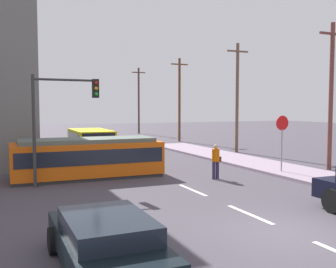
% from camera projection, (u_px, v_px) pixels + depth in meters
% --- Properties ---
extents(ground_plane, '(120.00, 120.00, 0.00)m').
position_uv_depth(ground_plane, '(156.00, 175.00, 19.86)').
color(ground_plane, '#453F48').
extents(sidewalk_curb_right, '(3.20, 36.00, 0.14)m').
position_uv_depth(sidewalk_curb_right, '(317.00, 177.00, 18.93)').
color(sidewalk_curb_right, gray).
rests_on(sidewalk_curb_right, ground).
extents(lane_stripe_1, '(0.16, 2.40, 0.01)m').
position_uv_depth(lane_stripe_1, '(249.00, 214.00, 12.55)').
color(lane_stripe_1, silver).
rests_on(lane_stripe_1, ground).
extents(lane_stripe_2, '(0.16, 2.40, 0.01)m').
position_uv_depth(lane_stripe_2, '(192.00, 190.00, 16.20)').
color(lane_stripe_2, silver).
rests_on(lane_stripe_2, ground).
extents(lane_stripe_3, '(0.16, 2.40, 0.01)m').
position_uv_depth(lane_stripe_3, '(119.00, 159.00, 25.99)').
color(lane_stripe_3, silver).
rests_on(lane_stripe_3, ground).
extents(lane_stripe_4, '(0.16, 2.40, 0.01)m').
position_uv_depth(lane_stripe_4, '(98.00, 150.00, 31.47)').
color(lane_stripe_4, silver).
rests_on(lane_stripe_4, ground).
extents(streetcar_tram, '(7.18, 2.65, 1.93)m').
position_uv_depth(streetcar_tram, '(88.00, 157.00, 19.10)').
color(streetcar_tram, '#DE580F').
rests_on(streetcar_tram, ground).
extents(city_bus, '(2.58, 5.20, 1.80)m').
position_uv_depth(city_bus, '(91.00, 140.00, 28.35)').
color(city_bus, '#D0C30C').
rests_on(city_bus, ground).
extents(pedestrian_crossing, '(0.51, 0.36, 1.67)m').
position_uv_depth(pedestrian_crossing, '(216.00, 160.00, 18.65)').
color(pedestrian_crossing, '#302748').
rests_on(pedestrian_crossing, ground).
extents(parked_sedan_near, '(2.04, 4.44, 1.19)m').
position_uv_depth(parked_sedan_near, '(106.00, 241.00, 8.26)').
color(parked_sedan_near, black).
rests_on(parked_sedan_near, ground).
extents(stop_sign, '(0.76, 0.07, 2.88)m').
position_uv_depth(stop_sign, '(282.00, 132.00, 20.00)').
color(stop_sign, gray).
rests_on(stop_sign, sidewalk_curb_right).
extents(traffic_light_mast, '(2.88, 0.33, 4.84)m').
position_uv_depth(traffic_light_mast, '(61.00, 108.00, 16.93)').
color(traffic_light_mast, '#333333').
rests_on(traffic_light_mast, ground).
extents(utility_pole_near, '(1.80, 0.24, 8.01)m').
position_uv_depth(utility_pole_near, '(331.00, 94.00, 21.25)').
color(utility_pole_near, brown).
rests_on(utility_pole_near, ground).
extents(utility_pole_mid, '(1.80, 0.24, 8.24)m').
position_uv_depth(utility_pole_mid, '(237.00, 96.00, 29.48)').
color(utility_pole_mid, brown).
rests_on(utility_pole_mid, ground).
extents(utility_pole_far, '(1.80, 0.24, 8.29)m').
position_uv_depth(utility_pole_far, '(179.00, 98.00, 38.93)').
color(utility_pole_far, brown).
rests_on(utility_pole_far, ground).
extents(utility_pole_distant, '(1.80, 0.24, 8.48)m').
position_uv_depth(utility_pole_distant, '(139.00, 99.00, 50.23)').
color(utility_pole_distant, brown).
rests_on(utility_pole_distant, ground).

